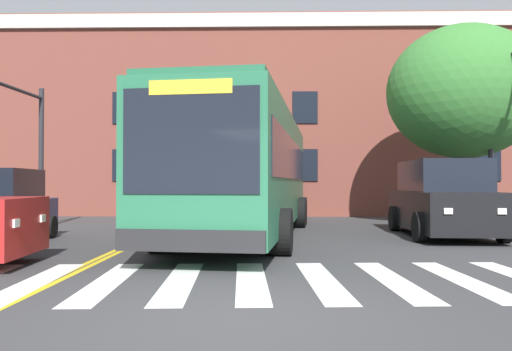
# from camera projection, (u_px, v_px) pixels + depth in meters

# --- Properties ---
(ground_plane) EXTENTS (120.00, 120.00, 0.00)m
(ground_plane) POSITION_uv_depth(u_px,v_px,m) (241.00, 319.00, 5.44)
(ground_plane) COLOR #38383A
(crosswalk) EXTENTS (14.63, 3.95, 0.01)m
(crosswalk) POSITION_uv_depth(u_px,v_px,m) (287.00, 280.00, 7.57)
(crosswalk) COLOR white
(crosswalk) RESTS_ON ground
(lane_line_yellow_inner) EXTENTS (0.12, 36.00, 0.01)m
(lane_line_yellow_inner) POSITION_uv_depth(u_px,v_px,m) (190.00, 217.00, 21.64)
(lane_line_yellow_inner) COLOR gold
(lane_line_yellow_inner) RESTS_ON ground
(lane_line_yellow_outer) EXTENTS (0.12, 36.00, 0.01)m
(lane_line_yellow_outer) POSITION_uv_depth(u_px,v_px,m) (193.00, 217.00, 21.64)
(lane_line_yellow_outer) COLOR gold
(lane_line_yellow_outer) RESTS_ON ground
(city_bus) EXTENTS (4.01, 12.17, 3.46)m
(city_bus) POSITION_uv_depth(u_px,v_px,m) (248.00, 170.00, 14.06)
(city_bus) COLOR #28704C
(city_bus) RESTS_ON ground
(car_black_far_lane) EXTENTS (2.43, 4.89, 2.11)m
(car_black_far_lane) POSITION_uv_depth(u_px,v_px,m) (442.00, 200.00, 13.87)
(car_black_far_lane) COLOR black
(car_black_far_lane) RESTS_ON ground
(car_silver_behind_bus) EXTENTS (2.66, 4.89, 2.35)m
(car_silver_behind_bus) POSITION_uv_depth(u_px,v_px,m) (240.00, 191.00, 23.65)
(car_silver_behind_bus) COLOR #B7BABF
(car_silver_behind_bus) RESTS_ON ground
(traffic_light_far_corner) EXTENTS (0.35, 4.22, 4.58)m
(traffic_light_far_corner) POSITION_uv_depth(u_px,v_px,m) (11.00, 125.00, 14.46)
(traffic_light_far_corner) COLOR #28282D
(traffic_light_far_corner) RESTS_ON ground
(street_tree_curbside_large) EXTENTS (6.07, 5.65, 6.92)m
(street_tree_curbside_large) POSITION_uv_depth(u_px,v_px,m) (464.00, 93.00, 17.21)
(street_tree_curbside_large) COLOR #4C3D2D
(street_tree_curbside_large) RESTS_ON ground
(building_facade) EXTENTS (39.53, 9.30, 9.00)m
(building_facade) POSITION_uv_depth(u_px,v_px,m) (298.00, 125.00, 26.33)
(building_facade) COLOR brown
(building_facade) RESTS_ON ground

